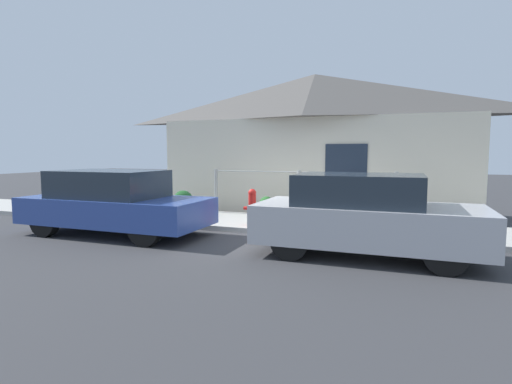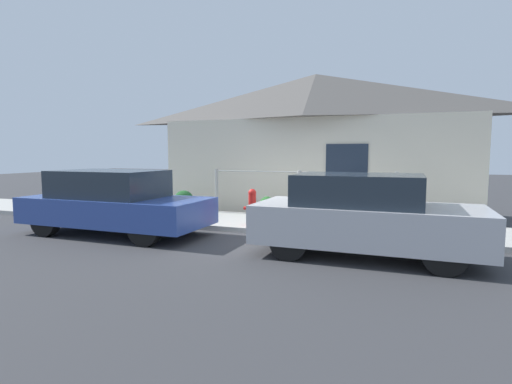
{
  "view_description": "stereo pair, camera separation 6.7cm",
  "coord_description": "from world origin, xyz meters",
  "px_view_note": "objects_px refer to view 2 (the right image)",
  "views": [
    {
      "loc": [
        2.59,
        -8.09,
        1.77
      ],
      "look_at": [
        -0.55,
        0.3,
        0.9
      ],
      "focal_mm": 28.0,
      "sensor_mm": 36.0,
      "label": 1
    },
    {
      "loc": [
        2.65,
        -8.07,
        1.77
      ],
      "look_at": [
        -0.55,
        0.3,
        0.9
      ],
      "focal_mm": 28.0,
      "sensor_mm": 36.0,
      "label": 2
    }
  ],
  "objects_px": {
    "car_left": "(114,202)",
    "potted_plant_by_fence": "(184,201)",
    "car_right": "(364,216)",
    "potted_plant_near_hydrant": "(267,205)",
    "fire_hydrant": "(252,206)"
  },
  "relations": [
    {
      "from": "car_left",
      "to": "potted_plant_by_fence",
      "type": "xyz_separation_m",
      "value": [
        0.14,
        2.65,
        -0.26
      ]
    },
    {
      "from": "car_left",
      "to": "potted_plant_by_fence",
      "type": "relative_size",
      "value": 6.58
    },
    {
      "from": "car_right",
      "to": "potted_plant_by_fence",
      "type": "height_order",
      "value": "car_right"
    },
    {
      "from": "car_right",
      "to": "potted_plant_near_hydrant",
      "type": "bearing_deg",
      "value": 133.69
    },
    {
      "from": "fire_hydrant",
      "to": "potted_plant_by_fence",
      "type": "distance_m",
      "value": 2.79
    },
    {
      "from": "potted_plant_by_fence",
      "to": "potted_plant_near_hydrant",
      "type": "bearing_deg",
      "value": 7.22
    },
    {
      "from": "car_right",
      "to": "fire_hydrant",
      "type": "height_order",
      "value": "car_right"
    },
    {
      "from": "car_right",
      "to": "potted_plant_by_fence",
      "type": "bearing_deg",
      "value": 152.94
    },
    {
      "from": "fire_hydrant",
      "to": "potted_plant_by_fence",
      "type": "xyz_separation_m",
      "value": [
        -2.52,
        1.18,
        -0.11
      ]
    },
    {
      "from": "car_right",
      "to": "car_left",
      "type": "bearing_deg",
      "value": -179.92
    },
    {
      "from": "car_left",
      "to": "potted_plant_near_hydrant",
      "type": "relative_size",
      "value": 7.94
    },
    {
      "from": "potted_plant_near_hydrant",
      "to": "car_left",
      "type": "bearing_deg",
      "value": -130.34
    },
    {
      "from": "car_left",
      "to": "potted_plant_near_hydrant",
      "type": "distance_m",
      "value": 3.88
    },
    {
      "from": "potted_plant_near_hydrant",
      "to": "potted_plant_by_fence",
      "type": "distance_m",
      "value": 2.38
    },
    {
      "from": "car_left",
      "to": "potted_plant_by_fence",
      "type": "bearing_deg",
      "value": 87.07
    }
  ]
}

